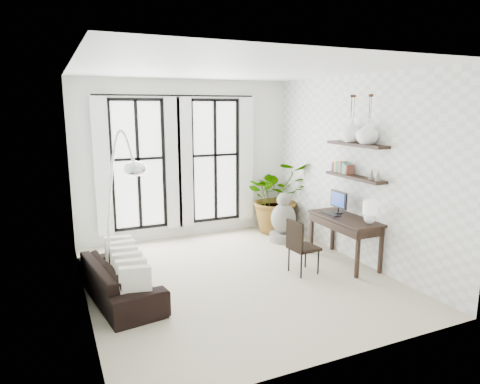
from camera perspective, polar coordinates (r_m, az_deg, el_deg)
floor at (r=6.93m, az=-0.46°, el=-11.33°), size 5.00×5.00×0.00m
ceiling at (r=6.42m, az=-0.50°, el=16.07°), size 5.00×5.00×0.00m
wall_left at (r=5.96m, az=-20.69°, el=0.25°), size 0.00×5.00×5.00m
wall_right at (r=7.66m, az=15.12°, el=2.91°), size 0.00×5.00×5.00m
wall_back at (r=8.81m, az=-7.08°, el=4.27°), size 4.50×0.00×4.50m
windows at (r=8.69m, az=-8.19°, el=3.88°), size 3.26×0.13×2.65m
wall_shelves at (r=7.46m, az=14.97°, el=3.69°), size 0.25×1.30×0.60m
sofa at (r=6.37m, az=-15.74°, el=-11.19°), size 1.00×1.97×0.55m
throw_pillows at (r=6.31m, az=-14.94°, el=-9.20°), size 0.40×1.52×0.40m
plant at (r=9.20m, az=5.03°, el=-0.57°), size 1.59×1.44×1.56m
desk at (r=7.48m, az=14.00°, el=-3.83°), size 0.59×1.39×1.21m
desk_chair at (r=6.98m, az=7.99°, el=-6.82°), size 0.45×0.45×0.89m
arc_lamp at (r=6.10m, az=-15.43°, el=0.58°), size 0.74×0.41×2.37m
buddha at (r=8.63m, az=5.79°, el=-3.85°), size 0.55×0.55×0.99m
vase_a at (r=7.19m, az=16.65°, el=7.64°), size 0.37×0.37×0.38m
vase_b at (r=7.50m, az=14.64°, el=7.88°), size 0.37×0.37×0.38m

